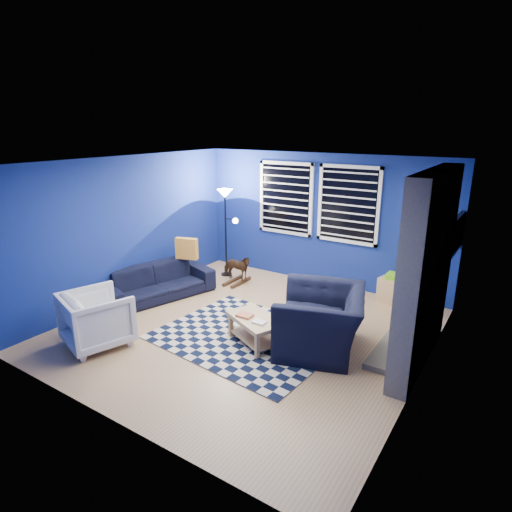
{
  "coord_description": "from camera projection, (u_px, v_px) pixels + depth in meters",
  "views": [
    {
      "loc": [
        3.33,
        -4.86,
        3.0
      ],
      "look_at": [
        -0.03,
        0.3,
        1.09
      ],
      "focal_mm": 30.0,
      "sensor_mm": 36.0,
      "label": 1
    }
  ],
  "objects": [
    {
      "name": "wall_back",
      "position": [
        320.0,
        220.0,
        8.15
      ],
      "size": [
        5.0,
        0.0,
        5.0
      ],
      "primitive_type": "plane",
      "rotation": [
        1.57,
        0.0,
        0.0
      ],
      "color": "navy",
      "rests_on": "floor"
    },
    {
      "name": "throw_pillow",
      "position": [
        187.0,
        249.0,
        7.94
      ],
      "size": [
        0.43,
        0.24,
        0.39
      ],
      "primitive_type": "cube",
      "rotation": [
        0.0,
        0.0,
        0.29
      ],
      "color": "orange",
      "rests_on": "sofa"
    },
    {
      "name": "tv",
      "position": [
        456.0,
        235.0,
        6.43
      ],
      "size": [
        0.07,
        1.0,
        0.58
      ],
      "color": "black",
      "rests_on": "wall_right"
    },
    {
      "name": "wall_right",
      "position": [
        429.0,
        285.0,
        4.84
      ],
      "size": [
        0.0,
        5.0,
        5.0
      ],
      "primitive_type": "plane",
      "rotation": [
        1.57,
        0.0,
        -1.57
      ],
      "color": "navy",
      "rests_on": "floor"
    },
    {
      "name": "rocking_horse",
      "position": [
        237.0,
        268.0,
        8.33
      ],
      "size": [
        0.38,
        0.64,
        0.5
      ],
      "primitive_type": "imported",
      "rotation": [
        0.0,
        0.0,
        1.76
      ],
      "color": "#482717",
      "rests_on": "floor"
    },
    {
      "name": "wall_left",
      "position": [
        128.0,
        229.0,
        7.45
      ],
      "size": [
        0.0,
        5.0,
        5.0
      ],
      "primitive_type": "plane",
      "rotation": [
        1.57,
        0.0,
        1.57
      ],
      "color": "navy",
      "rests_on": "floor"
    },
    {
      "name": "window_right",
      "position": [
        348.0,
        205.0,
        7.73
      ],
      "size": [
        1.17,
        0.06,
        1.42
      ],
      "color": "black",
      "rests_on": "wall_back"
    },
    {
      "name": "coffee_table",
      "position": [
        255.0,
        325.0,
        6.01
      ],
      "size": [
        0.99,
        0.81,
        0.43
      ],
      "rotation": [
        0.0,
        0.0,
        -0.44
      ],
      "color": "tan",
      "rests_on": "rug"
    },
    {
      "name": "floor",
      "position": [
        247.0,
        330.0,
        6.51
      ],
      "size": [
        5.0,
        5.0,
        0.0
      ],
      "primitive_type": "plane",
      "color": "tan",
      "rests_on": "ground"
    },
    {
      "name": "rug",
      "position": [
        248.0,
        337.0,
        6.28
      ],
      "size": [
        2.67,
        2.22,
        0.02
      ],
      "primitive_type": "cube",
      "rotation": [
        0.0,
        0.0,
        -0.09
      ],
      "color": "black",
      "rests_on": "floor"
    },
    {
      "name": "window_left",
      "position": [
        285.0,
        198.0,
        8.4
      ],
      "size": [
        1.17,
        0.06,
        1.42
      ],
      "color": "black",
      "rests_on": "wall_back"
    },
    {
      "name": "armchair_bent",
      "position": [
        97.0,
        319.0,
        5.98
      ],
      "size": [
        1.06,
        1.08,
        0.78
      ],
      "primitive_type": "imported",
      "rotation": [
        0.0,
        0.0,
        2.83
      ],
      "color": "gray",
      "rests_on": "floor"
    },
    {
      "name": "ceiling",
      "position": [
        246.0,
        163.0,
        5.78
      ],
      "size": [
        5.0,
        5.0,
        0.0
      ],
      "primitive_type": "plane",
      "rotation": [
        3.14,
        0.0,
        0.0
      ],
      "color": "white",
      "rests_on": "wall_back"
    },
    {
      "name": "cabinet",
      "position": [
        395.0,
        290.0,
        7.42
      ],
      "size": [
        0.6,
        0.46,
        0.53
      ],
      "rotation": [
        0.0,
        0.0,
        -0.22
      ],
      "color": "tan",
      "rests_on": "floor"
    },
    {
      "name": "armchair_big",
      "position": [
        321.0,
        320.0,
        5.86
      ],
      "size": [
        1.59,
        1.49,
        0.84
      ],
      "primitive_type": "imported",
      "rotation": [
        0.0,
        0.0,
        -1.24
      ],
      "color": "black",
      "rests_on": "floor"
    },
    {
      "name": "fireplace",
      "position": [
        425.0,
        275.0,
        5.33
      ],
      "size": [
        0.65,
        2.0,
        2.5
      ],
      "color": "gray",
      "rests_on": "floor"
    },
    {
      "name": "sofa",
      "position": [
        157.0,
        282.0,
        7.64
      ],
      "size": [
        2.16,
        1.34,
        0.59
      ],
      "primitive_type": "imported",
      "rotation": [
        0.0,
        0.0,
        1.28
      ],
      "color": "black",
      "rests_on": "floor"
    },
    {
      "name": "floor_lamp",
      "position": [
        226.0,
        206.0,
        8.44
      ],
      "size": [
        0.48,
        0.3,
        1.78
      ],
      "color": "black",
      "rests_on": "floor"
    }
  ]
}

